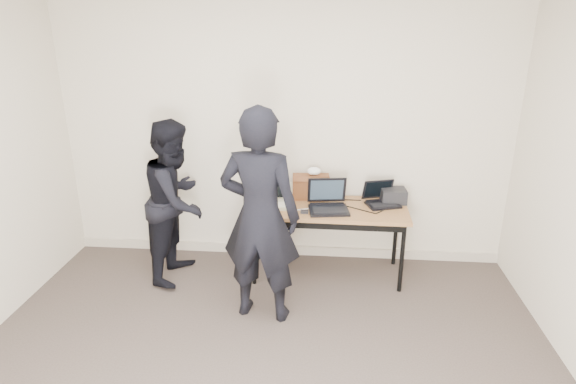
# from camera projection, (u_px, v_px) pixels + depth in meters

# --- Properties ---
(room) EXTENTS (4.60, 4.60, 2.80)m
(room) POSITION_uv_depth(u_px,v_px,m) (245.00, 223.00, 2.68)
(room) COLOR #433833
(room) RESTS_ON ground
(desk) EXTENTS (1.51, 0.67, 0.72)m
(desk) POSITION_uv_depth(u_px,v_px,m) (328.00, 213.00, 4.61)
(desk) COLOR brown
(desk) RESTS_ON ground
(laptop_beige) EXTENTS (0.28, 0.27, 0.21)m
(laptop_beige) POSITION_uv_depth(u_px,v_px,m) (278.00, 201.00, 4.61)
(laptop_beige) COLOR #BFBA99
(laptop_beige) RESTS_ON desk
(laptop_center) EXTENTS (0.41, 0.40, 0.28)m
(laptop_center) POSITION_uv_depth(u_px,v_px,m) (328.00, 203.00, 4.52)
(laptop_center) COLOR black
(laptop_center) RESTS_ON desk
(laptop_right) EXTENTS (0.38, 0.37, 0.22)m
(laptop_right) POSITION_uv_depth(u_px,v_px,m) (381.00, 199.00, 4.65)
(laptop_right) COLOR black
(laptop_right) RESTS_ON desk
(leather_satchel) EXTENTS (0.37, 0.20, 0.25)m
(leather_satchel) POSITION_uv_depth(u_px,v_px,m) (311.00, 186.00, 4.77)
(leather_satchel) COLOR brown
(leather_satchel) RESTS_ON desk
(tissue) EXTENTS (0.14, 0.12, 0.08)m
(tissue) POSITION_uv_depth(u_px,v_px,m) (314.00, 171.00, 4.72)
(tissue) COLOR white
(tissue) RESTS_ON leather_satchel
(equipment_box) EXTENTS (0.25, 0.22, 0.14)m
(equipment_box) POSITION_uv_depth(u_px,v_px,m) (393.00, 196.00, 4.69)
(equipment_box) COLOR black
(equipment_box) RESTS_ON desk
(power_brick) EXTENTS (0.07, 0.05, 0.03)m
(power_brick) POSITION_uv_depth(u_px,v_px,m) (304.00, 212.00, 4.44)
(power_brick) COLOR black
(power_brick) RESTS_ON desk
(cables) EXTENTS (1.15, 0.41, 0.01)m
(cables) POSITION_uv_depth(u_px,v_px,m) (333.00, 207.00, 4.58)
(cables) COLOR black
(cables) RESTS_ON desk
(person_typist) EXTENTS (0.72, 0.53, 1.82)m
(person_typist) POSITION_uv_depth(u_px,v_px,m) (260.00, 217.00, 3.88)
(person_typist) COLOR black
(person_typist) RESTS_ON ground
(person_observer) EXTENTS (0.67, 0.82, 1.56)m
(person_observer) POSITION_uv_depth(u_px,v_px,m) (176.00, 201.00, 4.58)
(person_observer) COLOR black
(person_observer) RESTS_ON ground
(baseboard) EXTENTS (4.50, 0.03, 0.10)m
(baseboard) POSITION_uv_depth(u_px,v_px,m) (284.00, 250.00, 5.22)
(baseboard) COLOR #B9AD99
(baseboard) RESTS_ON ground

